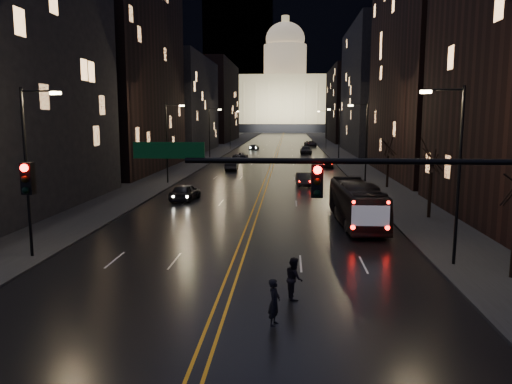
% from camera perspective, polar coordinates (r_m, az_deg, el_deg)
% --- Properties ---
extents(ground, '(900.00, 900.00, 0.00)m').
position_cam_1_polar(ground, '(16.95, -5.88, -17.75)').
color(ground, black).
rests_on(ground, ground).
extents(road, '(20.00, 320.00, 0.02)m').
position_cam_1_polar(road, '(145.18, 2.78, 5.63)').
color(road, black).
rests_on(road, ground).
extents(sidewalk_left, '(8.00, 320.00, 0.16)m').
position_cam_1_polar(sidewalk_left, '(146.11, -2.74, 5.68)').
color(sidewalk_left, black).
rests_on(sidewalk_left, ground).
extents(sidewalk_right, '(8.00, 320.00, 0.16)m').
position_cam_1_polar(sidewalk_right, '(145.60, 8.33, 5.59)').
color(sidewalk_right, black).
rests_on(sidewalk_right, ground).
extents(center_line, '(0.62, 320.00, 0.01)m').
position_cam_1_polar(center_line, '(145.18, 2.78, 5.64)').
color(center_line, orange).
rests_on(center_line, road).
extents(building_left_mid, '(12.00, 30.00, 28.00)m').
position_cam_1_polar(building_left_mid, '(73.20, -15.48, 13.38)').
color(building_left_mid, black).
rests_on(building_left_mid, ground).
extents(building_left_far, '(12.00, 34.00, 20.00)m').
position_cam_1_polar(building_left_far, '(109.58, -8.77, 9.80)').
color(building_left_far, black).
rests_on(building_left_far, ground).
extents(building_left_dist, '(12.00, 40.00, 24.00)m').
position_cam_1_polar(building_left_dist, '(156.82, -4.93, 10.21)').
color(building_left_dist, black).
rests_on(building_left_dist, ground).
extents(building_right_tall, '(12.00, 30.00, 38.00)m').
position_cam_1_polar(building_right_tall, '(68.47, 20.31, 17.75)').
color(building_right_tall, black).
rests_on(building_right_tall, ground).
extents(building_right_mid, '(12.00, 34.00, 26.00)m').
position_cam_1_polar(building_right_mid, '(108.66, 13.81, 11.25)').
color(building_right_mid, black).
rests_on(building_right_mid, ground).
extents(building_right_dist, '(12.00, 40.00, 22.00)m').
position_cam_1_polar(building_right_dist, '(156.08, 10.73, 9.73)').
color(building_right_dist, black).
rests_on(building_right_dist, ground).
extents(mountain_ridge, '(520.00, 60.00, 130.00)m').
position_cam_1_polar(mountain_ridge, '(400.87, 9.54, 16.73)').
color(mountain_ridge, black).
rests_on(mountain_ridge, ground).
extents(capitol, '(90.00, 50.00, 58.50)m').
position_cam_1_polar(capitol, '(265.15, 3.30, 10.67)').
color(capitol, black).
rests_on(capitol, ground).
extents(traffic_signal, '(17.29, 0.45, 7.00)m').
position_cam_1_polar(traffic_signal, '(15.50, 15.88, -0.67)').
color(traffic_signal, black).
rests_on(traffic_signal, ground).
extents(streetlamp_right_near, '(2.13, 0.25, 9.00)m').
position_cam_1_polar(streetlamp_right_near, '(26.37, 21.85, 2.70)').
color(streetlamp_right_near, black).
rests_on(streetlamp_right_near, ground).
extents(streetlamp_left_near, '(2.13, 0.25, 9.00)m').
position_cam_1_polar(streetlamp_left_near, '(28.47, -24.47, 2.94)').
color(streetlamp_left_near, black).
rests_on(streetlamp_left_near, ground).
extents(streetlamp_right_mid, '(2.13, 0.25, 9.00)m').
position_cam_1_polar(streetlamp_right_mid, '(55.62, 12.32, 5.90)').
color(streetlamp_right_mid, black).
rests_on(streetlamp_right_mid, ground).
extents(streetlamp_left_mid, '(2.13, 0.25, 9.00)m').
position_cam_1_polar(streetlamp_left_mid, '(56.64, -9.99, 6.02)').
color(streetlamp_left_mid, black).
rests_on(streetlamp_left_mid, ground).
extents(streetlamp_right_far, '(2.13, 0.25, 9.00)m').
position_cam_1_polar(streetlamp_right_far, '(85.39, 9.37, 6.86)').
color(streetlamp_right_far, black).
rests_on(streetlamp_right_far, ground).
extents(streetlamp_left_far, '(2.13, 0.25, 9.00)m').
position_cam_1_polar(streetlamp_left_far, '(86.06, -5.22, 6.95)').
color(streetlamp_left_far, black).
rests_on(streetlamp_left_far, ground).
extents(streetlamp_right_dist, '(2.13, 0.25, 9.00)m').
position_cam_1_polar(streetlamp_right_dist, '(115.28, 7.94, 7.31)').
color(streetlamp_right_dist, black).
rests_on(streetlamp_right_dist, ground).
extents(streetlamp_left_dist, '(2.13, 0.25, 9.00)m').
position_cam_1_polar(streetlamp_left_dist, '(115.77, -2.88, 7.39)').
color(streetlamp_left_dist, black).
rests_on(streetlamp_left_dist, ground).
extents(tree_right_mid, '(2.40, 2.40, 6.65)m').
position_cam_1_polar(tree_right_mid, '(38.50, 19.44, 3.67)').
color(tree_right_mid, black).
rests_on(tree_right_mid, ground).
extents(tree_right_far, '(2.40, 2.40, 6.65)m').
position_cam_1_polar(tree_right_far, '(54.05, 14.91, 5.15)').
color(tree_right_far, black).
rests_on(tree_right_far, ground).
extents(bus, '(2.99, 10.70, 2.95)m').
position_cam_1_polar(bus, '(35.69, 11.44, -1.31)').
color(bus, black).
rests_on(bus, ground).
extents(oncoming_car_a, '(2.40, 4.80, 1.57)m').
position_cam_1_polar(oncoming_car_a, '(45.43, -8.10, -0.00)').
color(oncoming_car_a, black).
rests_on(oncoming_car_a, ground).
extents(oncoming_car_b, '(1.87, 4.80, 1.56)m').
position_cam_1_polar(oncoming_car_b, '(70.78, -2.80, 3.13)').
color(oncoming_car_b, black).
rests_on(oncoming_car_b, ground).
extents(oncoming_car_c, '(2.41, 5.07, 1.40)m').
position_cam_1_polar(oncoming_car_c, '(87.39, -1.80, 4.13)').
color(oncoming_car_c, black).
rests_on(oncoming_car_c, ground).
extents(oncoming_car_d, '(2.35, 4.65, 1.29)m').
position_cam_1_polar(oncoming_car_d, '(113.37, -0.25, 5.13)').
color(oncoming_car_d, black).
rests_on(oncoming_car_d, ground).
extents(receding_car_a, '(1.87, 4.46, 1.43)m').
position_cam_1_polar(receding_car_a, '(54.93, 5.52, 1.46)').
color(receding_car_a, black).
rests_on(receding_car_a, ground).
extents(receding_car_b, '(1.80, 4.44, 1.51)m').
position_cam_1_polar(receding_car_b, '(75.06, 8.09, 3.35)').
color(receding_car_b, black).
rests_on(receding_car_b, ground).
extents(receding_car_c, '(2.30, 5.51, 1.59)m').
position_cam_1_polar(receding_car_c, '(101.43, 5.72, 4.76)').
color(receding_car_c, black).
rests_on(receding_car_c, ground).
extents(receding_car_d, '(3.21, 5.80, 1.53)m').
position_cam_1_polar(receding_car_d, '(128.03, 6.25, 5.53)').
color(receding_car_d, black).
rests_on(receding_car_d, ground).
extents(pedestrian_a, '(0.57, 0.73, 1.75)m').
position_cam_1_polar(pedestrian_a, '(18.46, 2.09, -12.48)').
color(pedestrian_a, black).
rests_on(pedestrian_a, ground).
extents(pedestrian_b, '(0.65, 0.94, 1.77)m').
position_cam_1_polar(pedestrian_b, '(21.04, 4.37, -9.79)').
color(pedestrian_b, black).
rests_on(pedestrian_b, ground).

